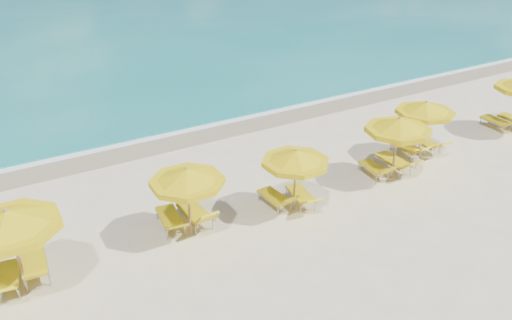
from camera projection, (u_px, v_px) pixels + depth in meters
ground_plane at (279, 208)px, 16.93m from camera, size 120.00×120.00×0.00m
ocean at (34, 7)px, 53.78m from camera, size 120.00×80.00×0.30m
wet_sand_band at (189, 134)px, 22.61m from camera, size 120.00×2.60×0.01m
foam_line at (182, 129)px, 23.22m from camera, size 120.00×1.20×0.03m
whitecap_near at (16, 97)px, 27.21m from camera, size 14.00×0.36×0.05m
whitecap_far at (195, 41)px, 39.06m from camera, size 18.00×0.30×0.05m
umbrella_2 at (9, 221)px, 12.24m from camera, size 3.30×3.30×2.58m
umbrella_3 at (187, 177)px, 14.75m from camera, size 3.02×3.02×2.32m
umbrella_4 at (296, 158)px, 16.02m from camera, size 2.96×2.96×2.27m
umbrella_5 at (398, 126)px, 17.99m from camera, size 2.66×2.66×2.46m
umbrella_6 at (425, 109)px, 19.81m from camera, size 2.47×2.47×2.37m
lounger_2_left at (8, 282)px, 13.22m from camera, size 0.88×1.87×0.80m
lounger_2_right at (36, 269)px, 13.68m from camera, size 0.78×1.95×0.89m
lounger_3_left at (171, 222)px, 15.78m from camera, size 0.84×1.95×0.78m
lounger_3_right at (195, 216)px, 16.02m from camera, size 0.72×1.93×0.94m
lounger_4_left at (275, 201)px, 16.94m from camera, size 0.66×1.72×0.84m
lounger_4_right at (301, 198)px, 17.10m from camera, size 0.92×1.88×0.77m
lounger_5_left at (374, 171)px, 18.91m from camera, size 0.79×1.71×0.81m
lounger_5_right at (394, 165)px, 19.34m from camera, size 0.75×2.00×0.89m
lounger_6_left at (406, 151)px, 20.54m from camera, size 0.60×1.74×0.77m
lounger_6_right at (424, 145)px, 20.97m from camera, size 0.66×1.92×0.80m
lounger_7_left at (496, 124)px, 23.12m from camera, size 0.76×1.88×0.84m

